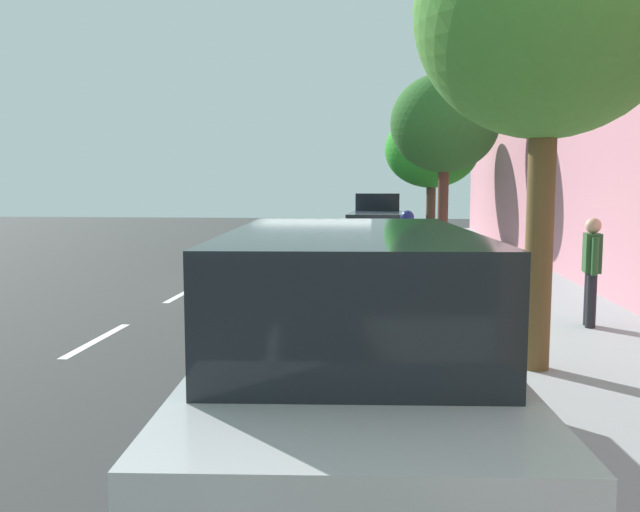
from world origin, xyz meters
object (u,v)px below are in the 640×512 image
(street_tree_far_end, at_px, (445,124))
(street_tree_corner, at_px, (432,150))
(parked_sedan_black_second, at_px, (377,241))
(cyclist_with_backpack, at_px, (408,244))
(fire_hydrant, at_px, (422,242))
(pedestrian_on_phone, at_px, (592,265))
(bicycle_at_curb, at_px, (397,277))
(street_tree_mid_block, at_px, (547,12))
(parked_pickup_dark_blue_mid, at_px, (377,220))
(parked_suv_silver_nearest, at_px, (350,362))

(street_tree_far_end, bearing_deg, street_tree_corner, 90.00)
(parked_sedan_black_second, relative_size, cyclist_with_backpack, 2.49)
(street_tree_corner, bearing_deg, fire_hydrant, -96.24)
(pedestrian_on_phone, bearing_deg, fire_hydrant, 101.20)
(bicycle_at_curb, relative_size, pedestrian_on_phone, 1.00)
(bicycle_at_curb, xyz_separation_m, pedestrian_on_phone, (2.89, -3.58, 0.72))
(cyclist_with_backpack, distance_m, street_tree_mid_block, 6.56)
(bicycle_at_curb, distance_m, cyclist_with_backpack, 0.90)
(pedestrian_on_phone, bearing_deg, parked_sedan_black_second, 112.91)
(parked_sedan_black_second, xyz_separation_m, street_tree_far_end, (2.01, 2.53, 3.41))
(street_tree_mid_block, relative_size, fire_hydrant, 6.64)
(bicycle_at_curb, bearing_deg, street_tree_corner, 82.92)
(bicycle_at_curb, bearing_deg, fire_hydrant, 82.18)
(parked_sedan_black_second, height_order, street_tree_mid_block, street_tree_mid_block)
(street_tree_corner, bearing_deg, street_tree_mid_block, -90.00)
(parked_pickup_dark_blue_mid, relative_size, street_tree_mid_block, 0.96)
(parked_pickup_dark_blue_mid, relative_size, street_tree_far_end, 0.96)
(bicycle_at_curb, relative_size, street_tree_corner, 0.34)
(parked_pickup_dark_blue_mid, distance_m, street_tree_mid_block, 18.65)
(parked_pickup_dark_blue_mid, bearing_deg, parked_sedan_black_second, -89.46)
(street_tree_mid_block, height_order, fire_hydrant, street_tree_mid_block)
(parked_suv_silver_nearest, relative_size, fire_hydrant, 5.74)
(parked_suv_silver_nearest, distance_m, cyclist_with_backpack, 8.85)
(street_tree_far_end, height_order, fire_hydrant, street_tree_far_end)
(parked_suv_silver_nearest, height_order, parked_sedan_black_second, parked_suv_silver_nearest)
(street_tree_corner, bearing_deg, bicycle_at_curb, -97.08)
(parked_suv_silver_nearest, xyz_separation_m, fire_hydrant, (1.40, 15.77, -0.47))
(parked_pickup_dark_blue_mid, relative_size, cyclist_with_backpack, 2.99)
(bicycle_at_curb, relative_size, street_tree_mid_block, 0.30)
(street_tree_corner, height_order, pedestrian_on_phone, street_tree_corner)
(parked_suv_silver_nearest, height_order, cyclist_with_backpack, parked_suv_silver_nearest)
(bicycle_at_curb, distance_m, pedestrian_on_phone, 4.65)
(parked_suv_silver_nearest, xyz_separation_m, street_tree_corner, (2.04, 21.63, 2.60))
(parked_suv_silver_nearest, bearing_deg, street_tree_mid_block, 57.49)
(bicycle_at_curb, distance_m, fire_hydrant, 6.57)
(street_tree_far_end, relative_size, fire_hydrant, 6.63)
(street_tree_corner, relative_size, pedestrian_on_phone, 2.98)
(parked_pickup_dark_blue_mid, bearing_deg, parked_suv_silver_nearest, -89.88)
(bicycle_at_curb, bearing_deg, street_tree_far_end, 77.50)
(street_tree_mid_block, bearing_deg, parked_suv_silver_nearest, -122.51)
(parked_pickup_dark_blue_mid, xyz_separation_m, fire_hydrant, (1.45, -5.66, -0.35))
(street_tree_corner, xyz_separation_m, pedestrian_on_phone, (1.36, -15.94, -2.55))
(parked_suv_silver_nearest, xyz_separation_m, pedestrian_on_phone, (3.40, 5.69, 0.05))
(parked_suv_silver_nearest, relative_size, bicycle_at_curb, 2.88)
(cyclist_with_backpack, height_order, street_tree_far_end, street_tree_far_end)
(parked_suv_silver_nearest, xyz_separation_m, parked_pickup_dark_blue_mid, (-0.04, 21.43, -0.13))
(bicycle_at_curb, bearing_deg, parked_suv_silver_nearest, -93.14)
(pedestrian_on_phone, relative_size, fire_hydrant, 1.99)
(street_tree_far_end, bearing_deg, bicycle_at_curb, -102.50)
(parked_suv_silver_nearest, xyz_separation_m, bicycle_at_curb, (0.51, 9.27, -0.67))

